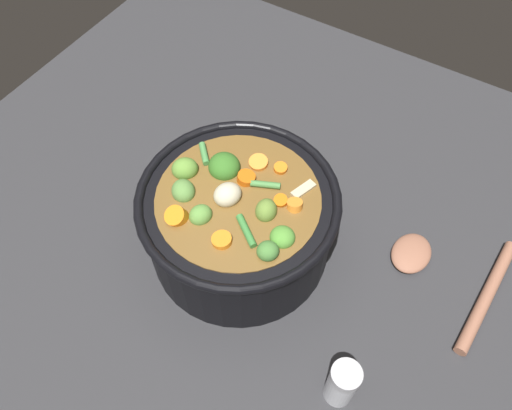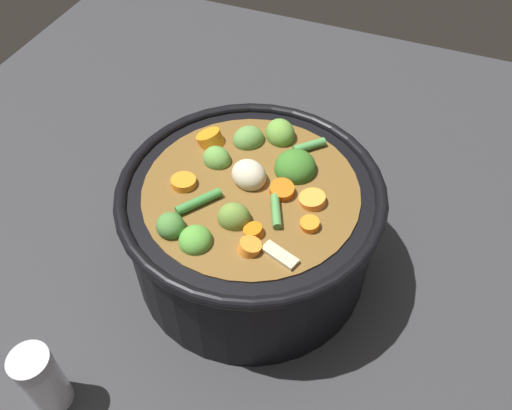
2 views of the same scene
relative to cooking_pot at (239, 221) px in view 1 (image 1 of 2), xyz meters
name	(u,v)px [view 1 (image 1 of 2)]	position (x,y,z in m)	size (l,w,h in m)	color
ground_plane	(240,245)	(0.00, 0.00, -0.07)	(1.10, 1.10, 0.00)	#2D2D30
cooking_pot	(239,221)	(0.00, 0.00, 0.00)	(0.28, 0.28, 0.15)	black
wooden_spoon	(444,271)	(0.28, 0.11, -0.06)	(0.16, 0.20, 0.02)	#99624A
salt_shaker	(342,384)	(0.22, -0.12, -0.03)	(0.04, 0.04, 0.09)	silver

